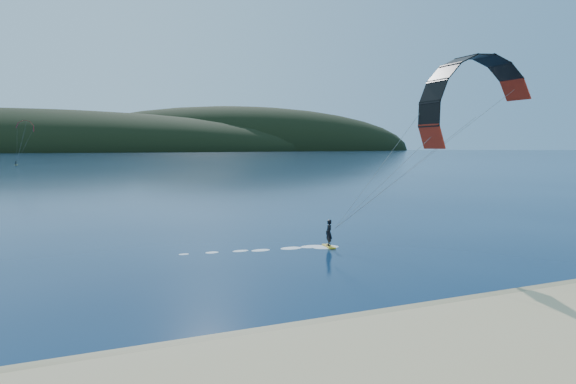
{
  "coord_description": "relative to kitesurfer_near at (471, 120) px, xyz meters",
  "views": [
    {
      "loc": [
        -6.2,
        -12.5,
        7.23
      ],
      "look_at": [
        3.64,
        10.0,
        5.0
      ],
      "focal_mm": 31.56,
      "sensor_mm": 36.0,
      "label": 1
    }
  ],
  "objects": [
    {
      "name": "headland",
      "position": [
        -19.94,
        729.47,
        -9.1
      ],
      "size": [
        1200.0,
        310.0,
        140.0
      ],
      "color": "black",
      "rests_on": "ground"
    },
    {
      "name": "kitesurfer_far",
      "position": [
        -40.73,
        186.65,
        4.58
      ],
      "size": [
        8.02,
        8.09,
        16.06
      ],
      "color": "gold",
      "rests_on": "ground"
    },
    {
      "name": "wet_sand",
      "position": [
        -20.57,
        -11.31,
        -9.05
      ],
      "size": [
        220.0,
        2.5,
        0.1
      ],
      "color": "#937D55",
      "rests_on": "ground"
    },
    {
      "name": "kitesurfer_near",
      "position": [
        0.0,
        0.0,
        0.0
      ],
      "size": [
        25.63,
        6.55,
        14.4
      ],
      "color": "gold",
      "rests_on": "ground"
    }
  ]
}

